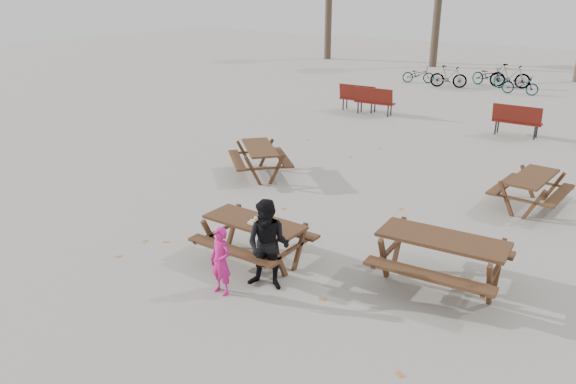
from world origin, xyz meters
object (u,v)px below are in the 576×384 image
Objects in this scene: child at (221,261)px; picnic_table_east at (441,262)px; adult at (268,245)px; soda_bottle at (256,222)px; picnic_table_north at (260,161)px; picnic_table_far at (531,192)px; main_picnic_table at (254,231)px; food_tray at (253,223)px.

child is 0.56× the size of picnic_table_east.
soda_bottle is at bearing 126.86° from adult.
picnic_table_north reaches higher than picnic_table_far.
main_picnic_table is at bearing -165.13° from picnic_table_east.
picnic_table_far is (3.29, 5.45, -0.22)m from main_picnic_table.
main_picnic_table is 10.00× the size of food_tray.
soda_bottle is 0.10× the size of picnic_table_north.
adult reaches higher than picnic_table_far.
picnic_table_north is 1.03× the size of picnic_table_far.
picnic_table_far is (3.21, 5.57, -0.43)m from food_tray.
food_tray is 3.14m from picnic_table_east.
adult is 0.85× the size of picnic_table_north.
child is at bearing -80.49° from food_tray.
soda_bottle is (0.16, -0.15, 0.26)m from main_picnic_table.
soda_bottle reaches higher than picnic_table_east.
picnic_table_east is at bearing 22.21° from food_tray.
child reaches higher than picnic_table_north.
main_picnic_table is at bearing 152.32° from picnic_table_far.
picnic_table_far is (6.17, 1.66, -0.01)m from picnic_table_north.
main_picnic_table is 0.96m from adult.
adult reaches higher than child.
picnic_table_east is at bearing 23.28° from soda_bottle.
picnic_table_far is at bearing 69.41° from child.
food_tray is at bearing -162.50° from picnic_table_east.
picnic_table_north is (-2.95, 3.91, -0.42)m from food_tray.
food_tray is 1.07m from child.
soda_bottle is 0.09× the size of picnic_table_east.
food_tray is 6.45m from picnic_table_far.
child is 3.50m from picnic_table_east.
soda_bottle is at bearing -10.22° from picnic_table_north.
picnic_table_far is at bearing 60.77° from soda_bottle.
main_picnic_table is 1.18m from child.
soda_bottle is 5.00m from picnic_table_north.
picnic_table_east reaches higher than main_picnic_table.
main_picnic_table is at bearing 135.67° from soda_bottle.
main_picnic_table reaches higher than picnic_table_north.
food_tray reaches higher than picnic_table_north.
adult is at bearing 53.06° from child.
adult is at bearing -36.02° from soda_bottle.
food_tray is 0.10× the size of picnic_table_north.
picnic_table_east reaches higher than picnic_table_far.
adult is (0.59, -0.43, -0.10)m from soda_bottle.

